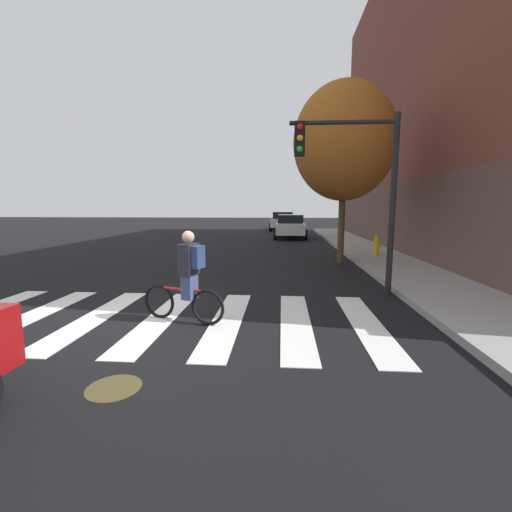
% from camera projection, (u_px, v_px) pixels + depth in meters
% --- Properties ---
extents(ground_plane, '(120.00, 120.00, 0.00)m').
position_uv_depth(ground_plane, '(137.00, 318.00, 6.56)').
color(ground_plane, black).
extents(crosswalk_stripes, '(8.19, 3.67, 0.01)m').
position_uv_depth(crosswalk_stripes, '(161.00, 319.00, 6.52)').
color(crosswalk_stripes, silver).
rests_on(crosswalk_stripes, ground).
extents(manhole_cover, '(0.64, 0.64, 0.01)m').
position_uv_depth(manhole_cover, '(114.00, 388.00, 4.04)').
color(manhole_cover, '#473D1E').
rests_on(manhole_cover, ground).
extents(sedan_mid, '(2.21, 4.59, 1.57)m').
position_uv_depth(sedan_mid, '(290.00, 226.00, 23.27)').
color(sedan_mid, silver).
rests_on(sedan_mid, ground).
extents(sedan_far, '(2.50, 4.87, 1.64)m').
position_uv_depth(sedan_far, '(284.00, 221.00, 30.76)').
color(sedan_far, silver).
rests_on(sedan_far, ground).
extents(cyclist, '(1.65, 0.57, 1.69)m').
position_uv_depth(cyclist, '(188.00, 277.00, 6.22)').
color(cyclist, black).
rests_on(cyclist, ground).
extents(traffic_light_near, '(2.47, 0.28, 4.20)m').
position_uv_depth(traffic_light_near, '(357.00, 174.00, 7.88)').
color(traffic_light_near, black).
rests_on(traffic_light_near, ground).
extents(fire_hydrant, '(0.33, 0.22, 0.78)m').
position_uv_depth(fire_hydrant, '(377.00, 245.00, 14.19)').
color(fire_hydrant, gold).
rests_on(fire_hydrant, sidewalk).
extents(street_tree_near, '(3.69, 3.69, 6.57)m').
position_uv_depth(street_tree_near, '(344.00, 142.00, 12.49)').
color(street_tree_near, '#4C3823').
rests_on(street_tree_near, ground).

